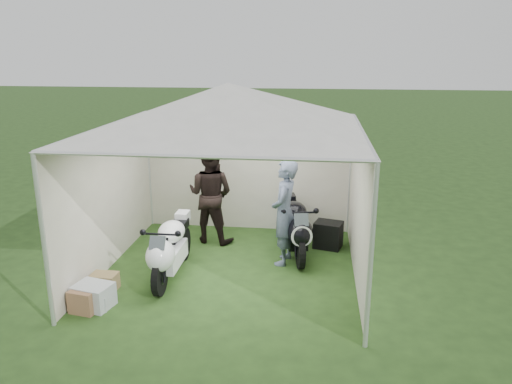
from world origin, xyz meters
TOP-DOWN VIEW (x-y plane):
  - ground at (0.00, 0.00)m, footprint 80.00×80.00m
  - canopy_tent at (-0.00, 0.03)m, footprint 5.66×5.66m
  - motorcycle_white at (-0.88, -0.46)m, footprint 0.42×1.86m
  - motorcycle_black at (1.02, 0.73)m, footprint 0.65×1.90m
  - paddock_stand at (0.85, 1.59)m, footprint 0.40×0.29m
  - person_dark_jacket at (-0.57, 1.21)m, footprint 1.02×0.88m
  - person_blue_jacket at (0.84, 0.37)m, footprint 0.52×0.70m
  - equipment_box at (1.60, 1.15)m, footprint 0.56×0.50m
  - crate_0 at (-1.69, -1.47)m, footprint 0.58×0.49m
  - crate_1 at (-1.75, -1.57)m, footprint 0.42×0.42m
  - crate_2 at (-1.62, -1.54)m, footprint 0.35×0.32m
  - crate_3 at (-1.75, -0.95)m, footprint 0.39×0.28m

SIDE VIEW (x-z plane):
  - ground at x=0.00m, z-range 0.00..0.00m
  - crate_2 at x=-1.62m, z-range 0.00..0.22m
  - crate_3 at x=-1.75m, z-range 0.00..0.25m
  - paddock_stand at x=0.85m, z-range 0.00..0.27m
  - crate_1 at x=-1.75m, z-range 0.00..0.32m
  - crate_0 at x=-1.69m, z-range 0.00..0.33m
  - equipment_box at x=1.60m, z-range 0.00..0.48m
  - motorcycle_white at x=-0.88m, z-range 0.05..0.97m
  - motorcycle_black at x=1.02m, z-range 0.05..1.00m
  - person_blue_jacket at x=0.84m, z-range 0.00..1.77m
  - person_dark_jacket at x=-0.57m, z-range 0.00..1.82m
  - canopy_tent at x=0.00m, z-range 1.08..4.08m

